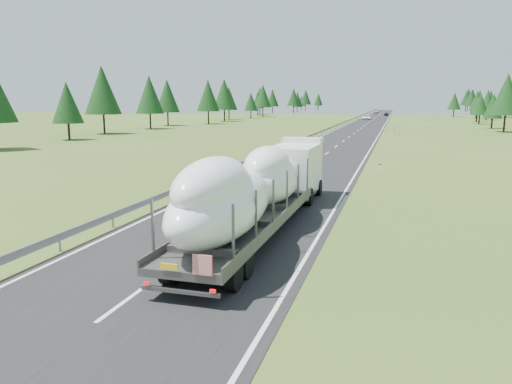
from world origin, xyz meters
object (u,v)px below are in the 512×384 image
(highway_sign, at_px, (395,124))
(distant_car_dark, at_px, (386,114))
(boat_truck, at_px, (260,185))
(distant_van, at_px, (367,117))
(distant_car_blue, at_px, (376,112))

(highway_sign, distance_m, distant_car_dark, 109.57)
(highway_sign, bearing_deg, distant_car_dark, 92.15)
(boat_truck, relative_size, distant_van, 3.60)
(boat_truck, xyz_separation_m, distant_car_dark, (1.25, 180.39, -1.63))
(distant_car_dark, bearing_deg, boat_truck, -84.66)
(distant_van, distance_m, distant_car_dark, 42.50)
(distant_van, height_order, distant_car_blue, distant_van)
(boat_truck, height_order, distant_van, boat_truck)
(distant_van, relative_size, distant_car_dark, 1.48)
(highway_sign, distance_m, distant_van, 67.88)
(boat_truck, relative_size, distant_car_dark, 5.34)
(boat_truck, relative_size, distant_car_blue, 5.18)
(distant_car_dark, distance_m, distant_car_blue, 31.98)
(boat_truck, distance_m, distant_car_dark, 180.40)
(distant_van, height_order, distant_car_dark, distant_van)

